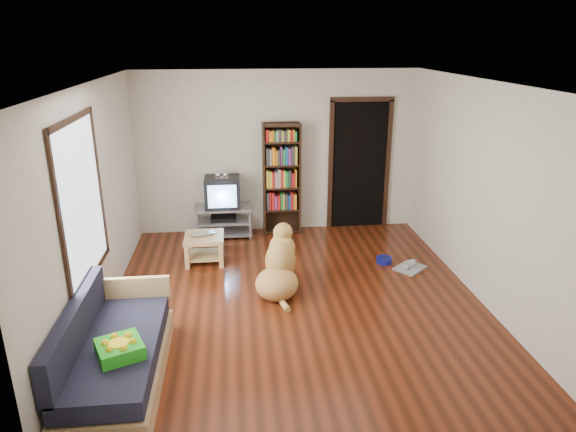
{
  "coord_description": "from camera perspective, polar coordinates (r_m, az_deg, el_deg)",
  "views": [
    {
      "loc": [
        -0.69,
        -5.6,
        3.07
      ],
      "look_at": [
        -0.04,
        0.54,
        0.9
      ],
      "focal_mm": 32.0,
      "sensor_mm": 36.0,
      "label": 1
    }
  ],
  "objects": [
    {
      "name": "window",
      "position": [
        5.56,
        -21.94,
        1.51
      ],
      "size": [
        0.03,
        1.46,
        1.7
      ],
      "color": "white",
      "rests_on": "wall_left"
    },
    {
      "name": "sofa",
      "position": [
        5.21,
        -18.79,
        -14.47
      ],
      "size": [
        0.8,
        1.8,
        0.8
      ],
      "color": "tan",
      "rests_on": "ground"
    },
    {
      "name": "green_cushion",
      "position": [
        4.87,
        -18.2,
        -13.84
      ],
      "size": [
        0.49,
        0.49,
        0.12
      ],
      "primitive_type": "cube",
      "rotation": [
        0.0,
        0.0,
        0.42
      ],
      "color": "green",
      "rests_on": "sofa"
    },
    {
      "name": "wall_back",
      "position": [
        8.32,
        -1.19,
        7.06
      ],
      "size": [
        4.5,
        0.0,
        4.5
      ],
      "primitive_type": "plane",
      "rotation": [
        1.57,
        0.0,
        0.0
      ],
      "color": "beige",
      "rests_on": "ground"
    },
    {
      "name": "wall_front",
      "position": [
        3.64,
        5.72,
        -9.86
      ],
      "size": [
        4.5,
        0.0,
        4.5
      ],
      "primitive_type": "plane",
      "rotation": [
        -1.57,
        0.0,
        0.0
      ],
      "color": "beige",
      "rests_on": "ground"
    },
    {
      "name": "wall_right",
      "position": [
        6.57,
        20.8,
        2.43
      ],
      "size": [
        0.0,
        5.0,
        5.0
      ],
      "primitive_type": "plane",
      "rotation": [
        1.57,
        0.0,
        -1.57
      ],
      "color": "beige",
      "rests_on": "ground"
    },
    {
      "name": "coffee_table",
      "position": [
        7.42,
        -9.27,
        -3.01
      ],
      "size": [
        0.55,
        0.55,
        0.4
      ],
      "color": "tan",
      "rests_on": "ground"
    },
    {
      "name": "doorway",
      "position": [
        8.56,
        7.92,
        5.99
      ],
      "size": [
        1.03,
        0.05,
        2.19
      ],
      "color": "black",
      "rests_on": "wall_back"
    },
    {
      "name": "dog_bowl",
      "position": [
        7.5,
        10.63,
        -4.83
      ],
      "size": [
        0.22,
        0.22,
        0.08
      ],
      "primitive_type": "cylinder",
      "color": "navy",
      "rests_on": "ground"
    },
    {
      "name": "tv_stand",
      "position": [
        8.34,
        -7.16,
        -0.43
      ],
      "size": [
        0.9,
        0.45,
        0.5
      ],
      "color": "#99999E",
      "rests_on": "ground"
    },
    {
      "name": "bookshelf",
      "position": [
        8.24,
        -0.73,
        4.81
      ],
      "size": [
        0.6,
        0.3,
        1.8
      ],
      "color": "black",
      "rests_on": "ground"
    },
    {
      "name": "grey_rag",
      "position": [
        7.39,
        13.4,
        -5.65
      ],
      "size": [
        0.51,
        0.5,
        0.03
      ],
      "primitive_type": "cube",
      "rotation": [
        0.0,
        0.0,
        0.7
      ],
      "color": "gray",
      "rests_on": "ground"
    },
    {
      "name": "ceiling",
      "position": [
        5.66,
        0.97,
        14.59
      ],
      "size": [
        5.0,
        5.0,
        0.0
      ],
      "primitive_type": "plane",
      "rotation": [
        3.14,
        0.0,
        0.0
      ],
      "color": "white",
      "rests_on": "ground"
    },
    {
      "name": "crt_tv",
      "position": [
        8.21,
        -7.29,
        2.73
      ],
      "size": [
        0.55,
        0.52,
        0.58
      ],
      "color": "black",
      "rests_on": "tv_stand"
    },
    {
      "name": "laptop",
      "position": [
        7.34,
        -9.34,
        -2.13
      ],
      "size": [
        0.42,
        0.35,
        0.03
      ],
      "primitive_type": "imported",
      "rotation": [
        0.0,
        0.0,
        0.4
      ],
      "color": "silver",
      "rests_on": "coffee_table"
    },
    {
      "name": "wall_left",
      "position": [
        6.08,
        -20.66,
        1.14
      ],
      "size": [
        0.0,
        5.0,
        5.0
      ],
      "primitive_type": "plane",
      "rotation": [
        1.57,
        0.0,
        1.57
      ],
      "color": "beige",
      "rests_on": "ground"
    },
    {
      "name": "ground",
      "position": [
        6.43,
        0.84,
        -9.19
      ],
      "size": [
        5.0,
        5.0,
        0.0
      ],
      "primitive_type": "plane",
      "color": "#59210F",
      "rests_on": "ground"
    },
    {
      "name": "dog",
      "position": [
        6.49,
        -0.96,
        -5.77
      ],
      "size": [
        0.69,
        1.05,
        0.86
      ],
      "color": "#C08249",
      "rests_on": "ground"
    }
  ]
}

